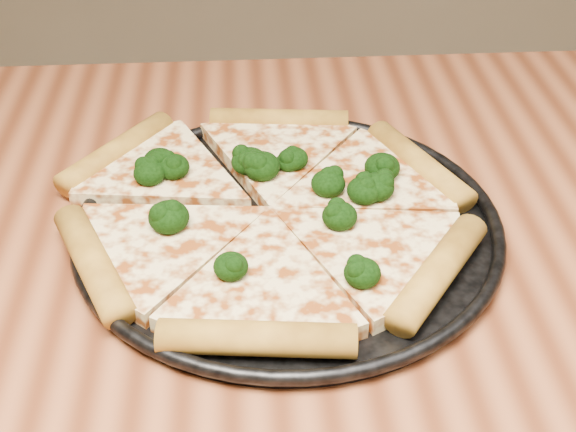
{
  "coord_description": "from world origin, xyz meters",
  "views": [
    {
      "loc": [
        -0.0,
        -0.38,
        1.13
      ],
      "look_at": [
        0.03,
        0.12,
        0.77
      ],
      "focal_mm": 48.86,
      "sensor_mm": 36.0,
      "label": 1
    }
  ],
  "objects": [
    {
      "name": "pizza_pan",
      "position": [
        0.03,
        0.12,
        0.76
      ],
      "size": [
        0.34,
        0.34,
        0.02
      ],
      "color": "black",
      "rests_on": "dining_table"
    },
    {
      "name": "broccoli_florets",
      "position": [
        0.02,
        0.15,
        0.78
      ],
      "size": [
        0.22,
        0.19,
        0.02
      ],
      "color": "black",
      "rests_on": "pizza"
    },
    {
      "name": "pizza",
      "position": [
        0.02,
        0.13,
        0.77
      ],
      "size": [
        0.35,
        0.33,
        0.03
      ],
      "rotation": [
        0.0,
        0.0,
        -0.11
      ],
      "color": "#FFE19C",
      "rests_on": "pizza_pan"
    },
    {
      "name": "dining_table",
      "position": [
        0.0,
        0.0,
        0.66
      ],
      "size": [
        1.2,
        0.9,
        0.75
      ],
      "color": "brown",
      "rests_on": "ground"
    }
  ]
}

